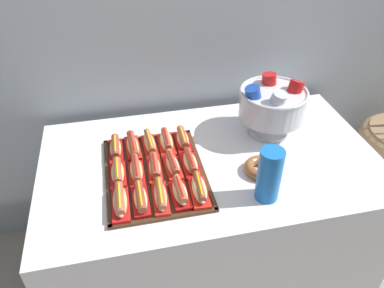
{
  "coord_description": "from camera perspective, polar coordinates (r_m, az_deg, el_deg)",
  "views": [
    {
      "loc": [
        -0.35,
        -1.22,
        1.81
      ],
      "look_at": [
        -0.08,
        0.03,
        0.84
      ],
      "focal_mm": 34.99,
      "sensor_mm": 36.0,
      "label": 1
    }
  ],
  "objects": [
    {
      "name": "buffet_table",
      "position": [
        1.89,
        2.57,
        -10.88
      ],
      "size": [
        1.47,
        0.85,
        0.77
      ],
      "color": "silver",
      "rests_on": "ground_plane"
    },
    {
      "name": "hot_dog_0",
      "position": [
        1.42,
        -10.9,
        -8.58
      ],
      "size": [
        0.07,
        0.18,
        0.06
      ],
      "color": "red",
      "rests_on": "serving_tray"
    },
    {
      "name": "back_wall",
      "position": [
        1.85,
        -0.99,
        21.12
      ],
      "size": [
        6.0,
        0.1,
        2.6
      ],
      "primitive_type": "cube",
      "color": "#9EA8B2",
      "rests_on": "ground_plane"
    },
    {
      "name": "donut",
      "position": [
        1.58,
        10.53,
        -3.6
      ],
      "size": [
        0.15,
        0.15,
        0.04
      ],
      "color": "brown",
      "rests_on": "buffet_table"
    },
    {
      "name": "hot_dog_5",
      "position": [
        1.54,
        -11.24,
        -4.35
      ],
      "size": [
        0.07,
        0.16,
        0.06
      ],
      "color": "#B21414",
      "rests_on": "serving_tray"
    },
    {
      "name": "hot_dog_7",
      "position": [
        1.55,
        -5.71,
        -3.61
      ],
      "size": [
        0.06,
        0.16,
        0.06
      ],
      "color": "red",
      "rests_on": "serving_tray"
    },
    {
      "name": "ground_plane",
      "position": [
        2.21,
        2.28,
        -17.95
      ],
      "size": [
        10.0,
        10.0,
        0.0
      ],
      "primitive_type": "plane",
      "color": "gray"
    },
    {
      "name": "hot_dog_2",
      "position": [
        1.43,
        -4.83,
        -7.89
      ],
      "size": [
        0.07,
        0.18,
        0.06
      ],
      "color": "red",
      "rests_on": "serving_tray"
    },
    {
      "name": "hot_dog_13",
      "position": [
        1.68,
        -3.92,
        0.37
      ],
      "size": [
        0.07,
        0.17,
        0.06
      ],
      "color": "red",
      "rests_on": "serving_tray"
    },
    {
      "name": "hot_dog_14",
      "position": [
        1.69,
        -1.41,
        0.68
      ],
      "size": [
        0.07,
        0.16,
        0.06
      ],
      "color": "#B21414",
      "rests_on": "serving_tray"
    },
    {
      "name": "hot_dog_1",
      "position": [
        1.42,
        -7.85,
        -8.26
      ],
      "size": [
        0.06,
        0.16,
        0.06
      ],
      "color": "#B21414",
      "rests_on": "serving_tray"
    },
    {
      "name": "hot_dog_8",
      "position": [
        1.55,
        -2.97,
        -3.24
      ],
      "size": [
        0.07,
        0.16,
        0.06
      ],
      "color": "red",
      "rests_on": "serving_tray"
    },
    {
      "name": "hot_dog_12",
      "position": [
        1.67,
        -6.46,
        0.06
      ],
      "size": [
        0.06,
        0.18,
        0.06
      ],
      "color": "red",
      "rests_on": "serving_tray"
    },
    {
      "name": "serving_tray",
      "position": [
        1.56,
        -5.65,
        -4.44
      ],
      "size": [
        0.41,
        0.53,
        0.01
      ],
      "color": "#472B19",
      "rests_on": "buffet_table"
    },
    {
      "name": "punch_bowl",
      "position": [
        1.75,
        12.15,
        6.06
      ],
      "size": [
        0.31,
        0.31,
        0.28
      ],
      "color": "silver",
      "rests_on": "buffet_table"
    },
    {
      "name": "hot_dog_11",
      "position": [
        1.67,
        -9.0,
        -0.34
      ],
      "size": [
        0.07,
        0.19,
        0.06
      ],
      "color": "red",
      "rests_on": "serving_tray"
    },
    {
      "name": "hot_dog_3",
      "position": [
        1.43,
        -1.84,
        -7.4
      ],
      "size": [
        0.07,
        0.16,
        0.06
      ],
      "color": "#B21414",
      "rests_on": "serving_tray"
    },
    {
      "name": "hot_dog_10",
      "position": [
        1.67,
        -11.55,
        -0.67
      ],
      "size": [
        0.06,
        0.17,
        0.06
      ],
      "color": "#B21414",
      "rests_on": "serving_tray"
    },
    {
      "name": "cup_stack",
      "position": [
        1.42,
        11.69,
        -4.63
      ],
      "size": [
        0.09,
        0.09,
        0.22
      ],
      "color": "blue",
      "rests_on": "buffet_table"
    },
    {
      "name": "hot_dog_9",
      "position": [
        1.56,
        -0.25,
        -2.89
      ],
      "size": [
        0.07,
        0.16,
        0.06
      ],
      "color": "#B21414",
      "rests_on": "serving_tray"
    },
    {
      "name": "hot_dog_6",
      "position": [
        1.54,
        -8.47,
        -4.01
      ],
      "size": [
        0.07,
        0.17,
        0.06
      ],
      "color": "#B21414",
      "rests_on": "serving_tray"
    },
    {
      "name": "hot_dog_4",
      "position": [
        1.44,
        1.11,
        -6.93
      ],
      "size": [
        0.08,
        0.17,
        0.06
      ],
      "color": "red",
      "rests_on": "serving_tray"
    }
  ]
}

